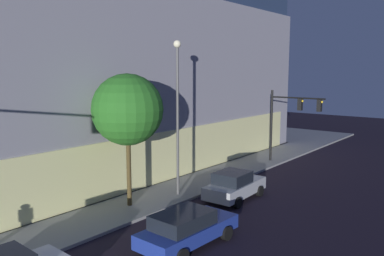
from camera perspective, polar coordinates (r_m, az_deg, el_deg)
modern_building at (r=34.98m, az=-14.42°, el=8.28°), size 33.62×20.90×15.54m
traffic_light_far_corner at (r=32.30m, az=13.97°, el=2.10°), size 0.32×4.45×5.78m
street_lamp_sidewalk at (r=23.18m, az=-2.08°, el=3.87°), size 0.44×0.44×9.03m
sidewalk_tree at (r=21.48m, az=-9.18°, el=2.58°), size 3.83×3.83×7.18m
car_blue at (r=17.60m, az=-0.76°, el=-14.03°), size 4.85×2.29×1.54m
car_silver at (r=23.64m, az=6.05°, el=-8.14°), size 4.39×2.26×1.69m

